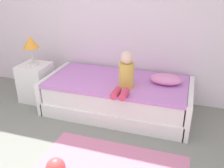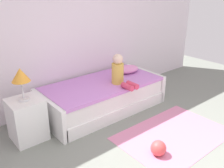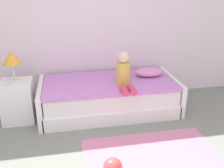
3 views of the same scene
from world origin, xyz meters
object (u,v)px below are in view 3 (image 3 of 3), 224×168
(nightstand, at_px, (18,101))
(table_lamp, at_px, (11,59))
(pillow, at_px, (149,72))
(toy_ball, at_px, (113,167))
(bed, at_px, (109,96))
(child_figure, at_px, (124,73))

(nightstand, height_order, table_lamp, table_lamp)
(table_lamp, xyz_separation_m, pillow, (2.02, 0.14, -0.37))
(table_lamp, bearing_deg, toy_ball, -51.35)
(toy_ball, bearing_deg, bed, 81.31)
(nightstand, distance_m, child_figure, 1.59)
(toy_ball, bearing_deg, child_figure, 71.88)
(nightstand, relative_size, table_lamp, 1.33)
(bed, relative_size, nightstand, 3.52)
(child_figure, bearing_deg, nightstand, 172.90)
(bed, relative_size, pillow, 4.80)
(bed, distance_m, table_lamp, 1.52)
(table_lamp, relative_size, toy_ball, 2.22)
(nightstand, relative_size, child_figure, 1.18)
(bed, bearing_deg, child_figure, -52.08)
(pillow, bearing_deg, child_figure, -146.36)
(bed, distance_m, toy_ball, 1.47)
(nightstand, relative_size, pillow, 1.36)
(child_figure, bearing_deg, table_lamp, 172.90)
(table_lamp, bearing_deg, child_figure, -7.10)
(bed, xyz_separation_m, nightstand, (-1.35, -0.04, 0.05))
(child_figure, xyz_separation_m, pillow, (0.49, 0.33, -0.14))
(bed, bearing_deg, table_lamp, -178.39)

